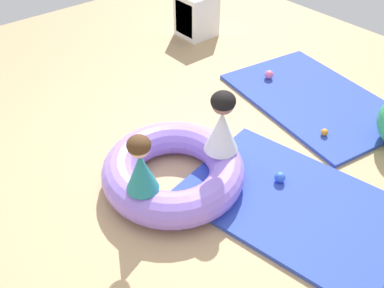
# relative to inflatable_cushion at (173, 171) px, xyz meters

# --- Properties ---
(ground_plane) EXTENTS (8.00, 8.00, 0.00)m
(ground_plane) POSITION_rel_inflatable_cushion_xyz_m (-0.12, -0.04, -0.15)
(ground_plane) COLOR tan
(gym_mat_near_left) EXTENTS (1.98, 1.47, 0.04)m
(gym_mat_near_left) POSITION_rel_inflatable_cushion_xyz_m (-0.04, 1.93, -0.13)
(gym_mat_near_left) COLOR #2D47B7
(gym_mat_near_left) RESTS_ON ground
(gym_mat_near_right) EXTENTS (1.86, 1.45, 0.04)m
(gym_mat_near_right) POSITION_rel_inflatable_cushion_xyz_m (0.80, 0.58, -0.13)
(gym_mat_near_right) COLOR #2D47B7
(gym_mat_near_right) RESTS_ON ground
(inflatable_cushion) EXTENTS (1.18, 1.18, 0.29)m
(inflatable_cushion) POSITION_rel_inflatable_cushion_xyz_m (0.00, 0.00, 0.00)
(inflatable_cushion) COLOR #9975EA
(inflatable_cushion) RESTS_ON ground
(child_in_teal) EXTENTS (0.29, 0.29, 0.48)m
(child_in_teal) POSITION_rel_inflatable_cushion_xyz_m (0.13, -0.38, 0.38)
(child_in_teal) COLOR teal
(child_in_teal) RESTS_ON inflatable_cushion
(child_in_white) EXTENTS (0.39, 0.39, 0.54)m
(child_in_white) POSITION_rel_inflatable_cushion_xyz_m (0.17, 0.37, 0.41)
(child_in_white) COLOR white
(child_in_white) RESTS_ON inflatable_cushion
(play_ball_yellow) EXTENTS (0.08, 0.08, 0.08)m
(play_ball_yellow) POSITION_rel_inflatable_cushion_xyz_m (0.64, 2.11, -0.07)
(play_ball_yellow) COLOR yellow
(play_ball_yellow) RESTS_ON gym_mat_near_left
(play_ball_pink) EXTENTS (0.10, 0.10, 0.10)m
(play_ball_pink) POSITION_rel_inflatable_cushion_xyz_m (-0.63, 1.86, -0.06)
(play_ball_pink) COLOR pink
(play_ball_pink) RESTS_ON gym_mat_near_left
(play_ball_orange) EXTENTS (0.07, 0.07, 0.07)m
(play_ball_orange) POSITION_rel_inflatable_cushion_xyz_m (0.43, 1.48, -0.07)
(play_ball_orange) COLOR orange
(play_ball_orange) RESTS_ON gym_mat_near_left
(play_ball_blue) EXTENTS (0.09, 0.09, 0.09)m
(play_ball_blue) POSITION_rel_inflatable_cushion_xyz_m (0.58, 0.67, -0.06)
(play_ball_blue) COLOR blue
(play_ball_blue) RESTS_ON gym_mat_near_right
(storage_cube) EXTENTS (0.44, 0.44, 0.56)m
(storage_cube) POSITION_rel_inflatable_cushion_xyz_m (-2.11, 2.00, 0.13)
(storage_cube) COLOR white
(storage_cube) RESTS_ON ground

